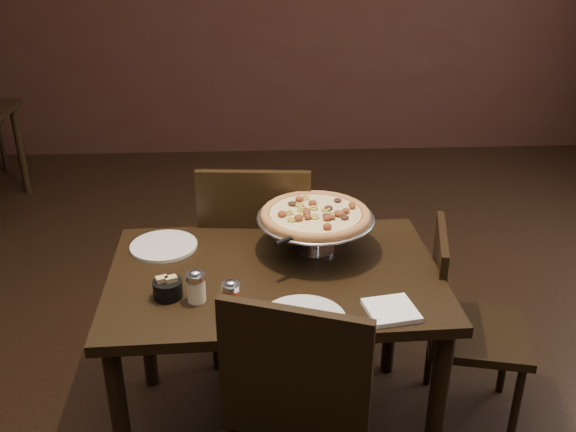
{
  "coord_description": "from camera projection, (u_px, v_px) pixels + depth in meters",
  "views": [
    {
      "loc": [
        0.03,
        -1.88,
        1.9
      ],
      "look_at": [
        0.14,
        0.16,
        0.94
      ],
      "focal_mm": 40.0,
      "sensor_mm": 36.0,
      "label": 1
    }
  ],
  "objects": [
    {
      "name": "parmesan_shaker",
      "position": [
        196.0,
        287.0,
        2.1
      ],
      "size": [
        0.07,
        0.07,
        0.11
      ],
      "color": "#F1E7BC",
      "rests_on": "dining_table"
    },
    {
      "name": "serving_spatula",
      "position": [
        289.0,
        240.0,
        2.21
      ],
      "size": [
        0.15,
        0.15,
        0.02
      ],
      "rotation": [
        0.0,
        0.0,
        -0.89
      ],
      "color": "silver",
      "rests_on": "pizza_stand"
    },
    {
      "name": "packet_caddy",
      "position": [
        168.0,
        288.0,
        2.13
      ],
      "size": [
        0.1,
        0.1,
        0.08
      ],
      "rotation": [
        0.0,
        0.0,
        0.4
      ],
      "color": "black",
      "rests_on": "dining_table"
    },
    {
      "name": "room",
      "position": [
        266.0,
        96.0,
        1.94
      ],
      "size": [
        6.04,
        7.04,
        2.84
      ],
      "color": "black",
      "rests_on": "ground"
    },
    {
      "name": "plate_near",
      "position": [
        303.0,
        320.0,
        2.01
      ],
      "size": [
        0.27,
        0.27,
        0.01
      ],
      "primitive_type": "cylinder",
      "color": "silver",
      "rests_on": "dining_table"
    },
    {
      "name": "chair_side",
      "position": [
        462.0,
        320.0,
        2.52
      ],
      "size": [
        0.46,
        0.46,
        0.83
      ],
      "rotation": [
        0.0,
        0.0,
        1.35
      ],
      "color": "black",
      "rests_on": "ground"
    },
    {
      "name": "pepper_flake_shaker",
      "position": [
        231.0,
        296.0,
        2.06
      ],
      "size": [
        0.06,
        0.06,
        0.11
      ],
      "color": "maroon",
      "rests_on": "dining_table"
    },
    {
      "name": "chair_far",
      "position": [
        257.0,
        255.0,
        2.83
      ],
      "size": [
        0.49,
        0.49,
        0.98
      ],
      "rotation": [
        0.0,
        0.0,
        3.06
      ],
      "color": "black",
      "rests_on": "ground"
    },
    {
      "name": "dining_table",
      "position": [
        275.0,
        295.0,
        2.34
      ],
      "size": [
        1.21,
        0.83,
        0.74
      ],
      "rotation": [
        0.0,
        0.0,
        0.03
      ],
      "color": "black",
      "rests_on": "ground"
    },
    {
      "name": "plate_left",
      "position": [
        164.0,
        246.0,
        2.46
      ],
      "size": [
        0.26,
        0.26,
        0.01
      ],
      "primitive_type": "cylinder",
      "color": "silver",
      "rests_on": "dining_table"
    },
    {
      "name": "napkin_stack",
      "position": [
        391.0,
        310.0,
        2.06
      ],
      "size": [
        0.18,
        0.18,
        0.02
      ],
      "primitive_type": "cube",
      "rotation": [
        0.0,
        0.0,
        0.18
      ],
      "color": "white",
      "rests_on": "dining_table"
    },
    {
      "name": "pizza_stand",
      "position": [
        315.0,
        215.0,
        2.38
      ],
      "size": [
        0.44,
        0.44,
        0.18
      ],
      "color": "silver",
      "rests_on": "dining_table"
    }
  ]
}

